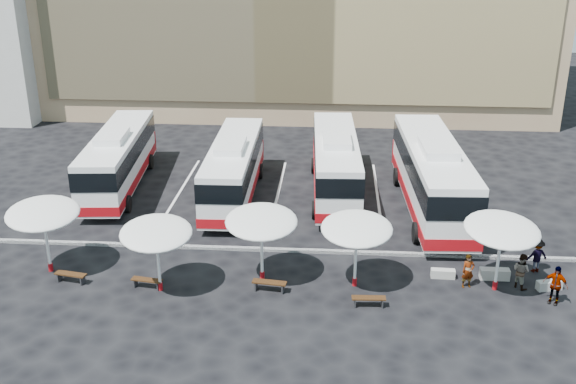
# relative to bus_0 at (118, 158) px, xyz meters

# --- Properties ---
(ground) EXTENTS (120.00, 120.00, 0.00)m
(ground) POSITION_rel_bus_0_xyz_m (9.83, -8.64, -1.93)
(ground) COLOR black
(ground) RESTS_ON ground
(curb_divider) EXTENTS (34.00, 0.25, 0.15)m
(curb_divider) POSITION_rel_bus_0_xyz_m (9.83, -8.14, -1.85)
(curb_divider) COLOR black
(curb_divider) RESTS_ON ground
(bay_lines) EXTENTS (24.15, 12.00, 0.01)m
(bay_lines) POSITION_rel_bus_0_xyz_m (9.83, -0.64, -1.92)
(bay_lines) COLOR white
(bay_lines) RESTS_ON ground
(bus_0) EXTENTS (3.58, 12.06, 3.77)m
(bus_0) POSITION_rel_bus_0_xyz_m (0.00, 0.00, 0.00)
(bus_0) COLOR white
(bus_0) RESTS_ON ground
(bus_1) EXTENTS (2.89, 11.69, 3.69)m
(bus_1) POSITION_rel_bus_0_xyz_m (7.29, -1.13, -0.04)
(bus_1) COLOR white
(bus_1) RESTS_ON ground
(bus_2) EXTENTS (3.20, 12.11, 3.81)m
(bus_2) POSITION_rel_bus_0_xyz_m (13.26, 0.14, 0.02)
(bus_2) COLOR white
(bus_2) RESTS_ON ground
(bus_3) EXTENTS (3.55, 13.49, 4.25)m
(bus_3) POSITION_rel_bus_0_xyz_m (18.68, -2.14, 0.24)
(bus_3) COLOR white
(bus_3) RESTS_ON ground
(sunshade_0) EXTENTS (4.26, 4.29, 3.45)m
(sunshade_0) POSITION_rel_bus_0_xyz_m (0.05, -10.98, 1.00)
(sunshade_0) COLOR white
(sunshade_0) RESTS_ON ground
(sunshade_1) EXTENTS (3.92, 3.95, 3.28)m
(sunshade_1) POSITION_rel_bus_0_xyz_m (5.63, -12.35, 0.86)
(sunshade_1) COLOR white
(sunshade_1) RESTS_ON ground
(sunshade_2) EXTENTS (3.69, 3.73, 3.39)m
(sunshade_2) POSITION_rel_bus_0_xyz_m (10.04, -11.03, 0.96)
(sunshade_2) COLOR white
(sunshade_2) RESTS_ON ground
(sunshade_3) EXTENTS (3.17, 3.21, 3.30)m
(sunshade_3) POSITION_rel_bus_0_xyz_m (14.25, -11.31, 0.88)
(sunshade_3) COLOR white
(sunshade_3) RESTS_ON ground
(sunshade_4) EXTENTS (3.99, 4.02, 3.42)m
(sunshade_4) POSITION_rel_bus_0_xyz_m (20.48, -11.19, 0.98)
(sunshade_4) COLOR white
(sunshade_4) RESTS_ON ground
(wood_bench_0) EXTENTS (1.52, 0.66, 0.45)m
(wood_bench_0) POSITION_rel_bus_0_xyz_m (1.41, -11.97, -1.58)
(wood_bench_0) COLOR black
(wood_bench_0) RESTS_ON ground
(wood_bench_1) EXTENTS (1.44, 0.59, 0.43)m
(wood_bench_1) POSITION_rel_bus_0_xyz_m (4.99, -12.20, -1.60)
(wood_bench_1) COLOR black
(wood_bench_1) RESTS_ON ground
(wood_bench_2) EXTENTS (1.56, 0.60, 0.47)m
(wood_bench_2) POSITION_rel_bus_0_xyz_m (10.48, -12.08, -1.57)
(wood_bench_2) COLOR black
(wood_bench_2) RESTS_ON ground
(wood_bench_3) EXTENTS (1.46, 0.45, 0.44)m
(wood_bench_3) POSITION_rel_bus_0_xyz_m (14.81, -13.08, -1.59)
(wood_bench_3) COLOR black
(wood_bench_3) RESTS_ON ground
(conc_bench_0) EXTENTS (1.10, 0.40, 0.41)m
(conc_bench_0) POSITION_rel_bus_0_xyz_m (18.32, -10.28, -1.72)
(conc_bench_0) COLOR #999993
(conc_bench_0) RESTS_ON ground
(conc_bench_1) EXTENTS (1.33, 0.45, 0.50)m
(conc_bench_1) POSITION_rel_bus_0_xyz_m (20.66, -10.22, -1.68)
(conc_bench_1) COLOR #999993
(conc_bench_1) RESTS_ON ground
(conc_bench_2) EXTENTS (1.18, 0.65, 0.42)m
(conc_bench_2) POSITION_rel_bus_0_xyz_m (22.89, -11.02, -1.71)
(conc_bench_2) COLOR #999993
(conc_bench_2) RESTS_ON ground
(passenger_0) EXTENTS (0.66, 0.52, 1.59)m
(passenger_0) POSITION_rel_bus_0_xyz_m (19.27, -11.05, -1.13)
(passenger_0) COLOR black
(passenger_0) RESTS_ON ground
(passenger_1) EXTENTS (0.99, 1.02, 1.66)m
(passenger_1) POSITION_rel_bus_0_xyz_m (21.64, -10.93, -1.10)
(passenger_1) COLOR black
(passenger_1) RESTS_ON ground
(passenger_2) EXTENTS (1.11, 0.90, 1.77)m
(passenger_2) POSITION_rel_bus_0_xyz_m (22.72, -12.21, -1.04)
(passenger_2) COLOR black
(passenger_2) RESTS_ON ground
(passenger_3) EXTENTS (1.18, 0.85, 1.65)m
(passenger_3) POSITION_rel_bus_0_xyz_m (22.70, -9.33, -1.10)
(passenger_3) COLOR black
(passenger_3) RESTS_ON ground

